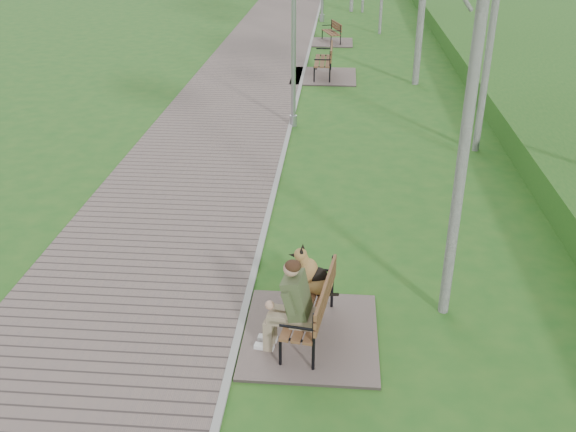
{
  "coord_description": "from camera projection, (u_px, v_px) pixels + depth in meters",
  "views": [
    {
      "loc": [
        1.23,
        -10.88,
        5.24
      ],
      "look_at": [
        0.54,
        -2.6,
        1.08
      ],
      "focal_mm": 40.0,
      "sensor_mm": 36.0,
      "label": 1
    }
  ],
  "objects": [
    {
      "name": "bench_third",
      "position": [
        331.0,
        38.0,
        25.41
      ],
      "size": [
        1.63,
        1.81,
        1.0
      ],
      "color": "#71615C",
      "rests_on": "ground"
    },
    {
      "name": "ground",
      "position": [
        271.0,
        205.0,
        12.13
      ],
      "size": [
        120.0,
        120.0,
        0.0
      ],
      "primitive_type": "plane",
      "color": "#255E1E",
      "rests_on": "ground"
    },
    {
      "name": "lamp_post_near",
      "position": [
        294.0,
        37.0,
        15.3
      ],
      "size": [
        0.18,
        0.18,
        4.77
      ],
      "color": "#95989D",
      "rests_on": "ground"
    },
    {
      "name": "kerb",
      "position": [
        318.0,
        15.0,
        31.28
      ],
      "size": [
        0.1,
        67.0,
        0.05
      ],
      "primitive_type": "cube",
      "color": "#999993",
      "rests_on": "ground"
    },
    {
      "name": "bench_second",
      "position": [
        323.0,
        70.0,
        20.6
      ],
      "size": [
        2.07,
        2.3,
        1.27
      ],
      "color": "#71615C",
      "rests_on": "ground"
    },
    {
      "name": "bench_main",
      "position": [
        304.0,
        311.0,
        8.29
      ],
      "size": [
        1.77,
        1.96,
        1.54
      ],
      "color": "#71615C",
      "rests_on": "ground"
    },
    {
      "name": "walkway",
      "position": [
        282.0,
        15.0,
        31.41
      ],
      "size": [
        3.5,
        67.0,
        0.04
      ],
      "primitive_type": "cube",
      "color": "#71615C",
      "rests_on": "ground"
    }
  ]
}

